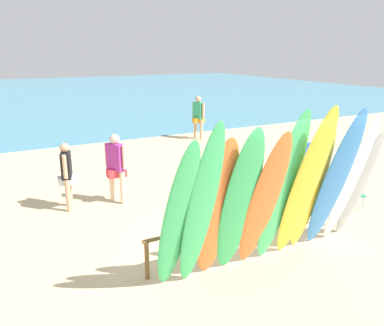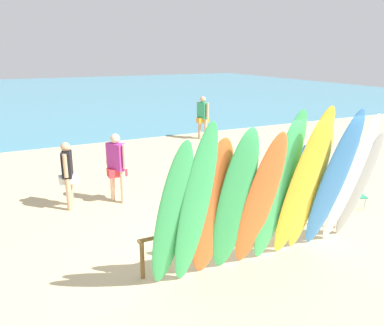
% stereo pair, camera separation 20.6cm
% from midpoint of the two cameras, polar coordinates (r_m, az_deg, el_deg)
% --- Properties ---
extents(ground, '(60.00, 60.00, 0.00)m').
position_cam_midpoint_polar(ground, '(19.72, -16.39, 5.56)').
color(ground, '#D3BC8C').
extents(ocean_water, '(60.00, 40.00, 0.02)m').
position_cam_midpoint_polar(ocean_water, '(34.98, -21.76, 9.48)').
color(ocean_water, teal).
rests_on(ocean_water, ground).
extents(surfboard_rack, '(4.16, 0.07, 0.68)m').
position_cam_midpoint_polar(surfboard_rack, '(6.93, 8.29, -8.41)').
color(surfboard_rack, brown).
rests_on(surfboard_rack, ground).
extents(surfboard_green_0, '(0.54, 0.98, 2.43)m').
position_cam_midpoint_polar(surfboard_green_0, '(5.30, -3.29, -8.43)').
color(surfboard_green_0, '#38B266').
rests_on(surfboard_green_0, ground).
extents(surfboard_green_1, '(0.54, 0.93, 2.63)m').
position_cam_midpoint_polar(surfboard_green_1, '(5.35, 0.18, -6.97)').
color(surfboard_green_1, '#38B266').
rests_on(surfboard_green_1, ground).
extents(surfboard_orange_2, '(0.58, 0.73, 2.35)m').
position_cam_midpoint_polar(surfboard_orange_2, '(5.68, 2.65, -7.09)').
color(surfboard_orange_2, orange).
rests_on(surfboard_orange_2, ground).
extents(surfboard_green_3, '(0.61, 0.93, 2.50)m').
position_cam_midpoint_polar(surfboard_green_3, '(5.74, 5.95, -6.15)').
color(surfboard_green_3, '#38B266').
rests_on(surfboard_green_3, ground).
extents(surfboard_orange_4, '(0.58, 0.93, 2.40)m').
position_cam_midpoint_polar(surfboard_orange_4, '(5.98, 9.56, -5.82)').
color(surfboard_orange_4, orange).
rests_on(surfboard_orange_4, ground).
extents(surfboard_green_5, '(0.63, 0.86, 2.67)m').
position_cam_midpoint_polar(surfboard_green_5, '(6.17, 12.23, -3.96)').
color(surfboard_green_5, '#38B266').
rests_on(surfboard_green_5, ground).
extents(surfboard_yellow_6, '(0.56, 1.01, 2.72)m').
position_cam_midpoint_polar(surfboard_yellow_6, '(6.34, 15.43, -3.40)').
color(surfboard_yellow_6, yellow).
rests_on(surfboard_yellow_6, ground).
extents(surfboard_yellow_7, '(0.50, 0.72, 2.34)m').
position_cam_midpoint_polar(surfboard_yellow_7, '(6.78, 16.47, -3.91)').
color(surfboard_yellow_7, yellow).
rests_on(surfboard_yellow_7, ground).
extents(surfboard_blue_8, '(0.59, 0.97, 2.62)m').
position_cam_midpoint_polar(surfboard_blue_8, '(6.87, 19.51, -2.65)').
color(surfboard_blue_8, '#337AD1').
rests_on(surfboard_blue_8, ground).
extents(surfboard_white_9, '(0.56, 0.87, 2.50)m').
position_cam_midpoint_polar(surfboard_white_9, '(7.24, 21.60, -2.42)').
color(surfboard_white_9, white).
rests_on(surfboard_white_9, ground).
extents(surfboard_grey_10, '(0.51, 0.77, 2.15)m').
position_cam_midpoint_polar(surfboard_grey_10, '(7.63, 22.73, -3.00)').
color(surfboard_grey_10, '#999EA3').
rests_on(surfboard_grey_10, ground).
extents(beachgoer_near_rack, '(0.44, 0.63, 1.71)m').
position_cam_midpoint_polar(beachgoer_near_rack, '(15.51, 0.56, 7.17)').
color(beachgoer_near_rack, tan).
rests_on(beachgoer_near_rack, ground).
extents(beachgoer_by_water, '(0.42, 0.54, 1.63)m').
position_cam_midpoint_polar(beachgoer_by_water, '(9.02, -11.81, -0.11)').
color(beachgoer_by_water, beige).
rests_on(beachgoer_by_water, ground).
extents(beachgoer_midbeach, '(0.40, 0.56, 1.52)m').
position_cam_midpoint_polar(beachgoer_midbeach, '(8.94, -18.64, -1.21)').
color(beachgoer_midbeach, tan).
rests_on(beachgoer_midbeach, ground).
extents(beach_chair_red, '(0.75, 0.88, 0.79)m').
position_cam_midpoint_polar(beach_chair_red, '(10.72, 17.18, -0.78)').
color(beach_chair_red, '#B7B7BC').
rests_on(beach_chair_red, ground).
extents(beach_chair_blue, '(0.67, 0.77, 0.83)m').
position_cam_midpoint_polar(beach_chair_blue, '(11.82, 16.11, 0.91)').
color(beach_chair_blue, '#B7B7BC').
rests_on(beach_chair_blue, ground).
extents(beach_chair_striped, '(0.68, 0.78, 0.83)m').
position_cam_midpoint_polar(beach_chair_striped, '(9.58, 21.42, -3.13)').
color(beach_chair_striped, '#B7B7BC').
rests_on(beach_chair_striped, ground).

